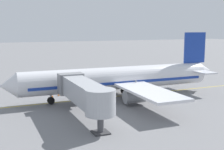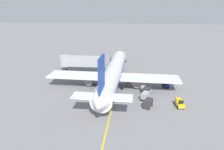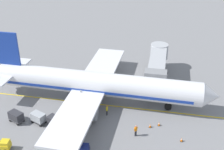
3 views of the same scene
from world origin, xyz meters
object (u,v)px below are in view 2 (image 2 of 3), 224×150
(baggage_tug_lead, at_px, (165,84))
(safety_cone_nose_left, at_px, (142,70))
(jet_bridge, at_px, (85,61))
(baggage_tug_trailing, at_px, (179,103))
(pushback_tractor, at_px, (122,58))
(ground_crew_loader, at_px, (143,74))
(baggage_tug_spare, at_px, (145,89))
(parked_airliner, at_px, (113,73))
(baggage_cart_second_in_train, at_px, (145,95))
(baggage_cart_third_in_train, at_px, (148,103))
(ground_crew_wing_walker, at_px, (128,79))
(safety_cone_wing_tip, at_px, (135,74))
(baggage_cart_front, at_px, (146,90))
(safety_cone_nose_right, at_px, (133,72))

(baggage_tug_lead, xyz_separation_m, safety_cone_nose_left, (-4.91, 12.52, -0.42))
(jet_bridge, relative_size, baggage_tug_trailing, 5.50)
(pushback_tractor, relative_size, ground_crew_loader, 2.83)
(baggage_tug_spare, bearing_deg, parked_airliner, 160.63)
(baggage_cart_second_in_train, height_order, baggage_cart_third_in_train, same)
(baggage_cart_second_in_train, relative_size, baggage_cart_third_in_train, 1.00)
(jet_bridge, relative_size, ground_crew_wing_walker, 8.53)
(jet_bridge, xyz_separation_m, safety_cone_nose_left, (16.15, 4.37, -3.17))
(baggage_tug_spare, height_order, baggage_cart_third_in_train, baggage_tug_spare)
(baggage_cart_third_in_train, distance_m, safety_cone_wing_tip, 19.33)
(baggage_tug_lead, height_order, ground_crew_loader, ground_crew_loader)
(baggage_tug_trailing, height_order, baggage_tug_spare, same)
(baggage_tug_lead, bearing_deg, baggage_tug_trailing, -83.37)
(jet_bridge, relative_size, safety_cone_nose_left, 24.43)
(ground_crew_wing_walker, bearing_deg, safety_cone_nose_left, 70.36)
(baggage_cart_front, relative_size, ground_crew_wing_walker, 1.74)
(ground_crew_wing_walker, height_order, ground_crew_loader, same)
(baggage_tug_lead, relative_size, baggage_cart_third_in_train, 0.88)
(baggage_tug_spare, xyz_separation_m, baggage_cart_third_in_train, (0.18, -7.40, 0.24))
(safety_cone_nose_right, bearing_deg, pushback_tractor, 105.16)
(baggage_tug_lead, height_order, baggage_cart_front, baggage_tug_lead)
(baggage_cart_third_in_train, xyz_separation_m, ground_crew_loader, (-0.20, 17.36, 0.00))
(safety_cone_wing_tip, bearing_deg, baggage_cart_second_in_train, -82.58)
(baggage_tug_lead, height_order, safety_cone_wing_tip, baggage_tug_lead)
(baggage_tug_lead, relative_size, baggage_tug_trailing, 0.99)
(parked_airliner, bearing_deg, baggage_tug_lead, 4.51)
(baggage_cart_front, height_order, safety_cone_wing_tip, baggage_cart_front)
(baggage_tug_trailing, relative_size, baggage_cart_front, 0.89)
(baggage_tug_spare, relative_size, baggage_cart_third_in_train, 0.94)
(safety_cone_nose_right, bearing_deg, baggage_tug_spare, -77.44)
(baggage_cart_front, distance_m, safety_cone_nose_left, 17.58)
(jet_bridge, relative_size, baggage_tug_spare, 5.23)
(parked_airliner, relative_size, baggage_cart_second_in_train, 12.69)
(pushback_tractor, bearing_deg, baggage_tug_spare, -76.08)
(ground_crew_loader, bearing_deg, pushback_tractor, 111.35)
(parked_airliner, distance_m, baggage_cart_second_in_train, 10.13)
(ground_crew_loader, distance_m, safety_cone_nose_right, 4.21)
(baggage_tug_trailing, xyz_separation_m, safety_cone_nose_left, (-6.08, 22.57, -0.42))
(parked_airliner, bearing_deg, baggage_tug_trailing, -34.10)
(baggage_cart_third_in_train, height_order, safety_cone_nose_right, baggage_cart_third_in_train)
(safety_cone_wing_tip, bearing_deg, jet_bridge, -179.82)
(baggage_tug_lead, bearing_deg, safety_cone_wing_tip, 130.92)
(safety_cone_nose_left, height_order, safety_cone_wing_tip, same)
(jet_bridge, bearing_deg, pushback_tractor, 58.31)
(safety_cone_nose_right, bearing_deg, baggage_tug_trailing, -65.39)
(baggage_cart_front, relative_size, safety_cone_wing_tip, 4.98)
(baggage_tug_trailing, distance_m, ground_crew_wing_walker, 15.32)
(safety_cone_nose_right, xyz_separation_m, safety_cone_wing_tip, (0.64, -1.20, 0.00))
(parked_airliner, bearing_deg, ground_crew_wing_walker, 36.34)
(baggage_cart_front, height_order, baggage_cart_second_in_train, same)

